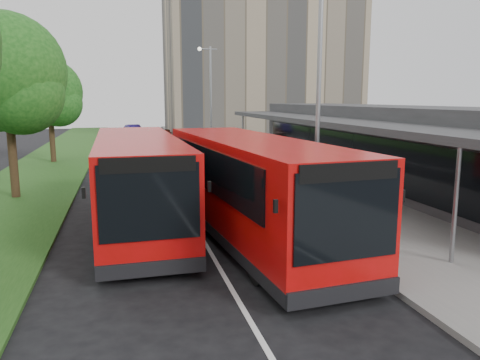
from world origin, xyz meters
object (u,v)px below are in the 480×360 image
object	(u,v)px
lamp_post_near	(316,88)
bus_second	(138,181)
bollard	(226,152)
tree_mid	(6,80)
bus_main	(251,188)
tree_far	(49,96)
car_near	(166,134)
litter_bin	(272,173)
car_far	(134,130)
lamp_post_far	(210,94)

from	to	relation	value
lamp_post_near	bus_second	world-z (taller)	lamp_post_near
bus_second	bollard	world-z (taller)	bus_second
bus_second	lamp_post_near	bearing A→B (deg)	-11.93
tree_mid	bus_main	bearing A→B (deg)	-44.04
tree_far	car_near	distance (m)	19.79
litter_bin	car_far	distance (m)	34.64
bus_second	car_far	world-z (taller)	bus_second
bus_main	bollard	bearing A→B (deg)	74.84
lamp_post_near	bus_second	size ratio (longest dim) A/B	0.73
bus_second	car_near	distance (m)	35.23
car_far	car_near	bearing A→B (deg)	-76.83
lamp_post_far	bus_main	bearing A→B (deg)	-97.05
tree_far	lamp_post_near	distance (m)	22.06
bus_second	litter_bin	size ratio (longest dim) A/B	13.35
tree_mid	bollard	bearing A→B (deg)	40.17
lamp_post_near	bollard	bearing A→B (deg)	88.08
tree_mid	litter_bin	size ratio (longest dim) A/B	9.68
bollard	car_near	xyz separation A→B (m)	(-2.50, 19.20, -0.10)
tree_mid	car_near	world-z (taller)	tree_mid
lamp_post_near	car_far	world-z (taller)	lamp_post_near
lamp_post_near	litter_bin	bearing A→B (deg)	82.97
lamp_post_near	bus_second	xyz separation A→B (m)	(-5.99, 1.15, -3.13)
lamp_post_far	car_far	size ratio (longest dim) A/B	1.98
bus_main	tree_far	bearing A→B (deg)	107.64
bus_second	bus_main	bearing A→B (deg)	-35.64
tree_far	bus_main	bearing A→B (deg)	-67.19
lamp_post_far	tree_mid	bearing A→B (deg)	-130.68
litter_bin	car_near	bearing A→B (deg)	95.81
bus_second	lamp_post_far	bearing A→B (deg)	71.27
bollard	car_near	bearing A→B (deg)	97.42
tree_mid	bus_main	world-z (taller)	tree_mid
bollard	car_far	size ratio (longest dim) A/B	0.26
tree_mid	car_far	distance (m)	35.58
tree_far	car_near	world-z (taller)	tree_far
tree_far	bus_second	world-z (taller)	tree_far
tree_mid	lamp_post_far	bearing A→B (deg)	49.32
bollard	car_far	bearing A→B (deg)	102.93
bus_main	lamp_post_far	bearing A→B (deg)	77.77
lamp_post_near	lamp_post_far	xyz separation A→B (m)	(0.00, 20.00, 0.00)
tree_far	tree_mid	bearing A→B (deg)	-90.00
tree_mid	car_near	bearing A→B (deg)	72.45
tree_mid	tree_far	distance (m)	12.02
tree_far	litter_bin	bearing A→B (deg)	-43.14
car_near	lamp_post_far	bearing A→B (deg)	-79.87
lamp_post_near	bus_main	distance (m)	4.22
bus_main	car_near	bearing A→B (deg)	83.78
lamp_post_far	bollard	size ratio (longest dim) A/B	7.67
tree_mid	car_near	xyz separation A→B (m)	(9.19, 29.08, -4.59)
car_far	tree_far	bearing A→B (deg)	-120.94
tree_mid	bollard	xyz separation A→B (m)	(11.69, 9.87, -4.49)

